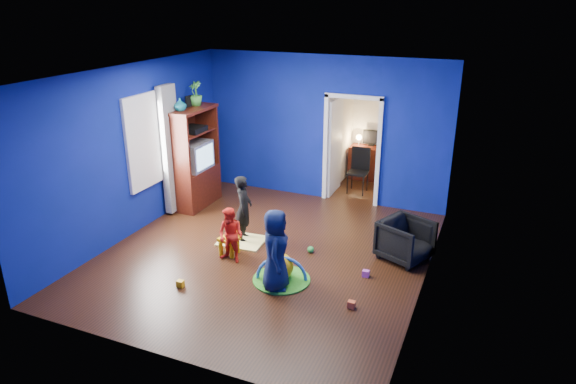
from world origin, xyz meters
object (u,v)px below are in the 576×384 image
at_px(folding_chair, 358,172).
at_px(kid_chair, 229,240).
at_px(crt_tv, 195,156).
at_px(study_desk, 369,163).
at_px(child_navy, 276,250).
at_px(hopper_ball, 280,267).
at_px(toddler_red, 231,236).
at_px(tv_armoire, 193,158).
at_px(play_mat, 282,279).
at_px(armchair, 405,240).
at_px(child_black, 244,209).
at_px(vase, 180,104).

bearing_deg(folding_chair, kid_chair, -108.07).
height_order(crt_tv, study_desk, crt_tv).
xyz_separation_m(child_navy, hopper_ball, (-0.05, 0.25, -0.40)).
bearing_deg(child_navy, toddler_red, 44.93).
bearing_deg(tv_armoire, folding_chair, 34.15).
bearing_deg(play_mat, armchair, 41.49).
relative_size(hopper_ball, folding_chair, 0.45).
relative_size(child_black, kid_chair, 2.31).
height_order(child_black, hopper_ball, child_black).
bearing_deg(study_desk, child_black, -106.58).
bearing_deg(kid_chair, toddler_red, -41.55).
distance_m(toddler_red, tv_armoire, 2.62).
bearing_deg(play_mat, folding_chair, 89.41).
relative_size(armchair, crt_tv, 1.04).
bearing_deg(hopper_ball, child_black, 138.14).
height_order(toddler_red, hopper_ball, toddler_red).
bearing_deg(kid_chair, study_desk, 87.20).
bearing_deg(vase, child_black, -24.68).
bearing_deg(study_desk, hopper_ball, -90.96).
height_order(toddler_red, tv_armoire, tv_armoire).
xyz_separation_m(child_navy, study_desk, (0.03, 5.14, -0.23)).
height_order(toddler_red, crt_tv, crt_tv).
bearing_deg(child_black, vase, 46.22).
bearing_deg(crt_tv, kid_chair, -45.06).
relative_size(toddler_red, hopper_ball, 2.18).
xyz_separation_m(vase, folding_chair, (2.81, 2.20, -1.62)).
bearing_deg(armchair, child_navy, 159.58).
bearing_deg(crt_tv, tv_armoire, 180.00).
height_order(tv_armoire, play_mat, tv_armoire).
height_order(hopper_ball, kid_chair, kid_chair).
bearing_deg(armchair, child_black, 121.36).
height_order(tv_armoire, folding_chair, tv_armoire).
bearing_deg(tv_armoire, kid_chair, -44.36).
xyz_separation_m(play_mat, study_desk, (0.04, 4.92, 0.36)).
height_order(toddler_red, folding_chair, folding_chair).
bearing_deg(crt_tv, vase, -97.59).
relative_size(armchair, study_desk, 0.83).
relative_size(child_navy, folding_chair, 1.31).
distance_m(child_black, hopper_ball, 1.50).
bearing_deg(vase, kid_chair, -38.55).
xyz_separation_m(crt_tv, kid_chair, (1.62, -1.62, -0.77)).
bearing_deg(study_desk, crt_tv, -134.02).
distance_m(vase, study_desk, 4.56).
height_order(tv_armoire, crt_tv, tv_armoire).
distance_m(vase, tv_armoire, 1.14).
bearing_deg(crt_tv, armchair, -9.18).
xyz_separation_m(child_black, vase, (-1.64, 0.75, 1.50)).
height_order(tv_armoire, study_desk, tv_armoire).
xyz_separation_m(child_black, child_navy, (1.13, -1.22, 0.03)).
xyz_separation_m(kid_chair, study_desk, (1.15, 4.48, 0.12)).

